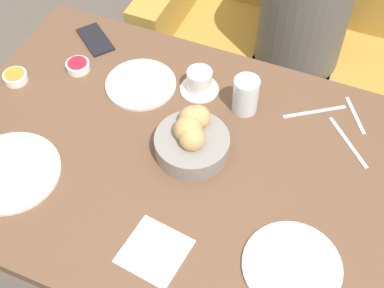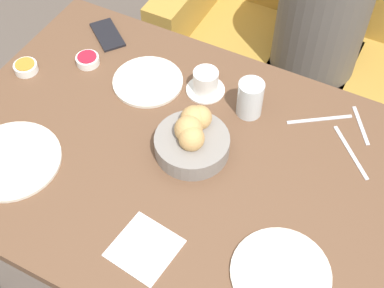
{
  "view_description": "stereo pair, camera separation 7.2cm",
  "coord_description": "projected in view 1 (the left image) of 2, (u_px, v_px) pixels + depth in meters",
  "views": [
    {
      "loc": [
        0.39,
        -0.79,
        1.94
      ],
      "look_at": [
        0.04,
        0.04,
        0.81
      ],
      "focal_mm": 50.0,
      "sensor_mm": 36.0,
      "label": 1
    },
    {
      "loc": [
        0.45,
        -0.76,
        1.94
      ],
      "look_at": [
        0.04,
        0.04,
        0.81
      ],
      "focal_mm": 50.0,
      "sensor_mm": 36.0,
      "label": 2
    }
  ],
  "objects": [
    {
      "name": "knife_silver",
      "position": [
        315.0,
        112.0,
        1.56
      ],
      "size": [
        0.16,
        0.12,
        0.0
      ],
      "color": "#B7B7BC",
      "rests_on": "dining_table"
    },
    {
      "name": "plate_far_center",
      "position": [
        141.0,
        84.0,
        1.62
      ],
      "size": [
        0.21,
        0.21,
        0.01
      ],
      "color": "silver",
      "rests_on": "dining_table"
    },
    {
      "name": "bread_basket",
      "position": [
        192.0,
        137.0,
        1.44
      ],
      "size": [
        0.2,
        0.2,
        0.12
      ],
      "color": "gray",
      "rests_on": "dining_table"
    },
    {
      "name": "cell_phone",
      "position": [
        95.0,
        39.0,
        1.75
      ],
      "size": [
        0.16,
        0.15,
        0.01
      ],
      "color": "black",
      "rests_on": "dining_table"
    },
    {
      "name": "dining_table",
      "position": [
        173.0,
        178.0,
        1.54
      ],
      "size": [
        1.27,
        0.91,
        0.78
      ],
      "color": "brown",
      "rests_on": "ground_plane"
    },
    {
      "name": "napkin",
      "position": [
        154.0,
        251.0,
        1.28
      ],
      "size": [
        0.16,
        0.16,
        0.0
      ],
      "color": "white",
      "rests_on": "dining_table"
    },
    {
      "name": "couch",
      "position": [
        309.0,
        53.0,
        2.41
      ],
      "size": [
        1.4,
        0.7,
        0.85
      ],
      "color": "#B28938",
      "rests_on": "ground_plane"
    },
    {
      "name": "coffee_cup",
      "position": [
        199.0,
        82.0,
        1.59
      ],
      "size": [
        0.12,
        0.12,
        0.08
      ],
      "color": "white",
      "rests_on": "dining_table"
    },
    {
      "name": "plate_near_right",
      "position": [
        292.0,
        266.0,
        1.25
      ],
      "size": [
        0.24,
        0.24,
        0.01
      ],
      "color": "silver",
      "rests_on": "dining_table"
    },
    {
      "name": "seated_person",
      "position": [
        298.0,
        41.0,
        2.19
      ],
      "size": [
        0.35,
        0.45,
        1.14
      ],
      "color": "#23232D",
      "rests_on": "ground_plane"
    },
    {
      "name": "jam_bowl_berry",
      "position": [
        78.0,
        66.0,
        1.66
      ],
      "size": [
        0.07,
        0.07,
        0.03
      ],
      "color": "white",
      "rests_on": "dining_table"
    },
    {
      "name": "jam_bowl_honey",
      "position": [
        15.0,
        77.0,
        1.63
      ],
      "size": [
        0.07,
        0.07,
        0.03
      ],
      "color": "white",
      "rests_on": "dining_table"
    },
    {
      "name": "spoon_coffee",
      "position": [
        355.0,
        115.0,
        1.55
      ],
      "size": [
        0.09,
        0.13,
        0.0
      ],
      "color": "#B7B7BC",
      "rests_on": "dining_table"
    },
    {
      "name": "ground_plane",
      "position": [
        178.0,
        276.0,
        2.07
      ],
      "size": [
        10.0,
        10.0,
        0.0
      ],
      "primitive_type": "plane",
      "color": "#564C44"
    },
    {
      "name": "fork_silver",
      "position": [
        348.0,
        142.0,
        1.49
      ],
      "size": [
        0.14,
        0.15,
        0.0
      ],
      "color": "#B7B7BC",
      "rests_on": "dining_table"
    },
    {
      "name": "plate_near_left",
      "position": [
        10.0,
        172.0,
        1.42
      ],
      "size": [
        0.27,
        0.27,
        0.01
      ],
      "color": "silver",
      "rests_on": "dining_table"
    },
    {
      "name": "water_tumbler",
      "position": [
        246.0,
        95.0,
        1.52
      ],
      "size": [
        0.07,
        0.07,
        0.11
      ],
      "color": "silver",
      "rests_on": "dining_table"
    }
  ]
}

